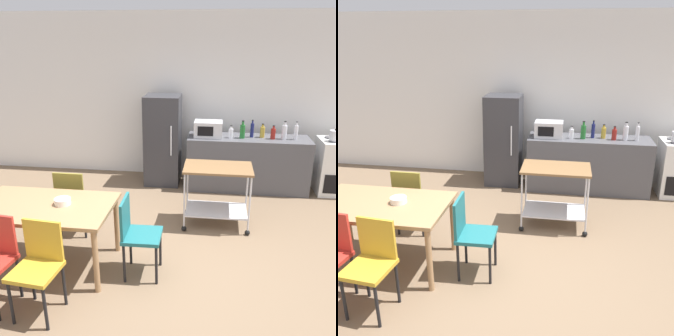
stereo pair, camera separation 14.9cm
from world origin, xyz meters
TOP-DOWN VIEW (x-y plane):
  - ground_plane at (0.00, 0.00)m, footprint 12.00×12.00m
  - back_wall at (0.00, 3.20)m, footprint 8.40×0.12m
  - kitchen_counter at (0.90, 2.60)m, footprint 2.00×0.64m
  - dining_table at (-1.46, -0.02)m, footprint 1.50×0.90m
  - chair_teal at (-0.43, -0.05)m, footprint 0.41×0.41m
  - chair_olive at (-1.42, 0.70)m, footprint 0.40×0.40m
  - chair_mustard at (-1.19, -0.73)m, footprint 0.44×0.44m
  - stove_oven at (2.35, 2.62)m, footprint 0.60×0.61m
  - refrigerator at (-0.55, 2.70)m, footprint 0.60×0.63m
  - kitchen_cart at (0.41, 1.20)m, footprint 0.91×0.57m
  - microwave at (0.23, 2.57)m, footprint 0.46×0.35m
  - bottle_olive_oil at (0.60, 2.54)m, footprint 0.08×0.08m
  - bottle_soy_sauce at (0.79, 2.54)m, footprint 0.08×0.08m
  - bottle_sparkling_water at (0.95, 2.63)m, footprint 0.06×0.06m
  - bottle_soda at (1.12, 2.64)m, footprint 0.08×0.08m
  - bottle_sesame_oil at (1.28, 2.55)m, footprint 0.08×0.08m
  - bottle_hot_sauce at (1.46, 2.57)m, footprint 0.08×0.08m
  - bottle_vinegar at (1.64, 2.57)m, footprint 0.06×0.06m
  - fruit_bowl at (-1.25, 0.02)m, footprint 0.18×0.18m
  - kettle at (2.23, 2.52)m, footprint 0.24×0.17m

SIDE VIEW (x-z plane):
  - ground_plane at x=0.00m, z-range 0.00..0.00m
  - kitchen_counter at x=0.90m, z-range 0.00..0.90m
  - stove_oven at x=2.35m, z-range -0.01..0.91m
  - chair_teal at x=-0.43m, z-range 0.07..0.96m
  - chair_olive at x=-1.42m, z-range 0.07..0.96m
  - chair_mustard at x=-1.19m, z-range 0.07..0.96m
  - kitchen_cart at x=0.41m, z-range 0.15..1.00m
  - dining_table at x=-1.46m, z-range 0.30..1.05m
  - refrigerator at x=-0.55m, z-range 0.00..1.55m
  - fruit_bowl at x=-1.25m, z-range 0.75..0.82m
  - bottle_olive_oil at x=0.60m, z-range 0.88..1.09m
  - bottle_sesame_oil at x=1.28m, z-range 0.88..1.11m
  - bottle_soda at x=1.12m, z-range 0.88..1.11m
  - kettle at x=2.23m, z-range 0.91..1.10m
  - bottle_soy_sauce at x=0.79m, z-range 0.87..1.17m
  - bottle_hot_sauce at x=1.46m, z-range 0.87..1.17m
  - bottle_sparkling_water at x=0.95m, z-range 0.88..1.17m
  - bottle_vinegar at x=1.64m, z-range 0.88..1.17m
  - microwave at x=0.23m, z-range 0.90..1.16m
  - back_wall at x=0.00m, z-range 0.00..2.90m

